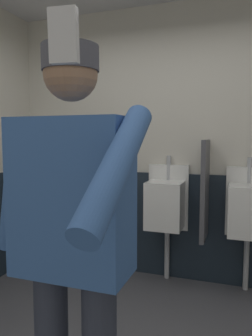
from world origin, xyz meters
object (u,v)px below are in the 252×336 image
object	(u,v)px
person	(72,234)
cell_phone	(64,36)
urinal_left	(166,204)
urinal_middle	(248,210)

from	to	relation	value
person	cell_phone	size ratio (longest dim) A/B	16.05
cell_phone	urinal_left	bearing A→B (deg)	90.26
urinal_middle	cell_phone	size ratio (longest dim) A/B	11.27
urinal_middle	cell_phone	distance (m)	2.61
urinal_middle	person	xyz separation A→B (m)	(-0.70, -1.93, 0.26)
urinal_middle	person	bearing A→B (deg)	-109.94
urinal_middle	person	world-z (taller)	person
person	cell_phone	bearing A→B (deg)	-61.92
urinal_middle	urinal_left	bearing A→B (deg)	180.00
urinal_left	urinal_middle	world-z (taller)	same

